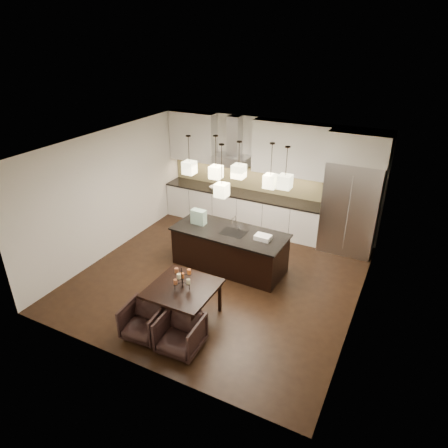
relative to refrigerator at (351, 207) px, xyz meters
The scene contains 37 objects.
floor 3.35m from the refrigerator, 131.42° to the right, with size 5.50×5.50×0.02m, color black.
ceiling 3.62m from the refrigerator, 131.42° to the right, with size 5.50×5.50×0.02m, color white.
wall_back 2.16m from the refrigerator, 169.74° to the left, with size 5.50×0.02×2.80m, color silver.
wall_front 5.56m from the refrigerator, 112.22° to the right, with size 5.50×0.02×2.80m, color silver.
wall_left 5.42m from the refrigerator, 153.91° to the right, with size 0.02×5.50×2.80m, color silver.
wall_right 2.49m from the refrigerator, 74.50° to the right, with size 0.02×5.50×2.80m, color silver.
refrigerator is the anchor object (origin of this frame).
fridge_panel 1.40m from the refrigerator, ahead, with size 1.26×0.72×0.65m, color silver.
lower_cabinets 2.80m from the refrigerator, behind, with size 4.21×0.62×0.88m, color silver.
countertop 2.73m from the refrigerator, behind, with size 4.21×0.66×0.04m, color black.
backsplash 2.75m from the refrigerator, behind, with size 4.21×0.02×0.63m, color #D8CC86.
upper_cab_left 4.35m from the refrigerator, behind, with size 1.25×0.35×1.25m, color silver.
upper_cab_right 1.91m from the refrigerator, behind, with size 1.86×0.35×1.25m, color silver.
hood_canopy 3.09m from the refrigerator, behind, with size 0.90×0.52×0.24m, color #B7B7BA.
hood_chimney 3.28m from the refrigerator, behind, with size 0.30×0.28×0.96m, color #B7B7BA.
fruit_bowl 3.48m from the refrigerator, behind, with size 0.26×0.26×0.06m, color silver.
island_body 2.92m from the refrigerator, 137.37° to the right, with size 2.36×0.95×0.83m, color black.
island_top 2.85m from the refrigerator, 137.37° to the right, with size 2.44×1.02×0.04m, color black.
faucet 2.71m from the refrigerator, 137.38° to the right, with size 0.09×0.23×0.36m, color silver, non-canonical shape.
tote_bag 3.43m from the refrigerator, 146.37° to the right, with size 0.32×0.17×0.32m, color #216A4D.
food_container 2.37m from the refrigerator, 124.45° to the right, with size 0.32×0.23×0.09m, color silver.
dining_table 4.43m from the refrigerator, 118.11° to the right, with size 1.12×1.12×0.67m, color black, non-canonical shape.
candelabra 4.37m from the refrigerator, 118.11° to the right, with size 0.32×0.32×0.39m, color black, non-canonical shape.
candle_a 4.32m from the refrigerator, 116.64° to the right, with size 0.07×0.07×0.09m, color beige.
candle_b 4.31m from the refrigerator, 119.52° to the right, with size 0.07×0.07×0.09m, color orange.
candle_c 4.50m from the refrigerator, 118.16° to the right, with size 0.07×0.07×0.09m, color brown.
candle_d 4.25m from the refrigerator, 117.46° to the right, with size 0.07×0.07×0.09m, color orange.
candle_e 4.41m from the refrigerator, 119.55° to the right, with size 0.07×0.07×0.09m, color brown.
candle_f 4.47m from the refrigerator, 117.19° to the right, with size 0.07×0.07×0.09m, color beige.
armchair_left 5.19m from the refrigerator, 118.12° to the right, with size 0.64×0.66×0.60m, color black.
armchair_right 4.89m from the refrigerator, 110.53° to the right, with size 0.66×0.68×0.62m, color black.
pendant_a 3.74m from the refrigerator, 147.04° to the right, with size 0.24×0.24×0.26m, color beige.
pendant_b 3.19m from the refrigerator, 146.35° to the right, with size 0.24×0.24×0.26m, color beige.
pendant_c 2.93m from the refrigerator, 135.48° to the right, with size 0.24×0.24×0.26m, color beige.
pendant_d 2.38m from the refrigerator, 127.47° to the right, with size 0.24×0.24×0.26m, color beige.
pendant_e 2.33m from the refrigerator, 118.49° to the right, with size 0.24×0.24×0.26m, color beige.
pendant_f 3.19m from the refrigerator, 133.73° to the right, with size 0.24×0.24×0.26m, color beige.
Camera 1 is at (3.27, -6.24, 4.72)m, focal length 32.00 mm.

